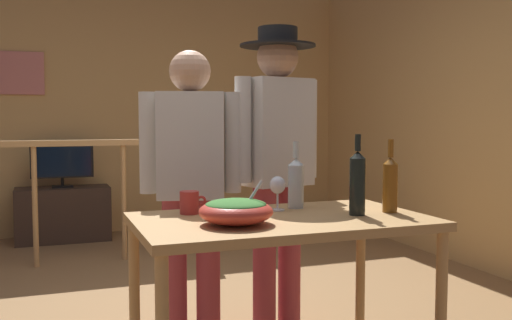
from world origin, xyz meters
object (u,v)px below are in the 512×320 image
Objects in this scene: stair_railing at (99,182)px; person_standing_right at (277,152)px; tv_console at (63,214)px; salad_bowl at (236,210)px; wine_bottle_amber at (390,183)px; wine_bottle_clear at (296,182)px; flat_screen_tv at (62,162)px; serving_table at (282,236)px; wine_glass at (278,187)px; framed_picture at (15,73)px; mug_red at (190,202)px; wine_bottle_dark at (357,182)px; person_standing_left at (191,175)px.

person_standing_right is (0.80, -2.02, 0.35)m from stair_railing.
tv_console is 3.86m from salad_bowl.
person_standing_right is (-0.28, 0.71, 0.11)m from wine_bottle_amber.
wine_bottle_clear is (0.41, 0.31, 0.07)m from salad_bowl.
wine_bottle_amber is 0.20× the size of person_standing_right.
flat_screen_tv is 0.46× the size of serving_table.
framed_picture is at bearing 108.71° from wine_glass.
wine_bottle_amber is 2.75× the size of mug_red.
tv_console is 2.45× the size of wine_bottle_dark.
serving_table is (0.81, -3.65, -0.09)m from flat_screen_tv.
tv_console is at bearing -34.55° from framed_picture.
wine_bottle_dark is at bearing 3.02° from salad_bowl.
tv_console is at bearing 107.11° from wine_bottle_dark.
person_standing_right is at bearing 97.21° from wine_bottle_dark.
mug_red is 0.45m from person_standing_left.
framed_picture reaches higher than wine_glass.
framed_picture is 4.27m from salad_bowl.
wine_bottle_dark is at bearing -72.89° from tv_console.
wine_bottle_amber reaches higher than serving_table.
tv_console is 3.79m from serving_table.
wine_bottle_clear is at bearing -74.11° from flat_screen_tv.
person_standing_left is (-0.25, 0.66, 0.22)m from serving_table.
salad_bowl is 0.95× the size of wine_bottle_clear.
person_standing_left is at bearing -15.24° from person_standing_right.
person_standing_right is (0.08, 0.44, 0.12)m from wine_bottle_clear.
framed_picture is 3.68m from person_standing_right.
tv_console is 3.66m from wine_glass.
salad_bowl is 0.60m from wine_bottle_dark.
flat_screen_tv reaches higher than mug_red.
person_standing_right is (0.61, 0.43, 0.20)m from mug_red.
tv_console is 3.53m from mug_red.
stair_railing is 4.98× the size of flat_screen_tv.
framed_picture reaches higher than tv_console.
wine_bottle_clear is 0.19× the size of person_standing_right.
wine_glass is at bearing -76.15° from tv_console.
wine_bottle_dark is at bearing -72.76° from flat_screen_tv.
mug_red is at bearing 90.70° from person_standing_left.
framed_picture is 0.32× the size of person_standing_right.
wine_bottle_amber is (0.53, -0.05, 0.22)m from serving_table.
serving_table is at bearing 21.78° from salad_bowl.
mug_red is (0.87, -3.74, -0.84)m from framed_picture.
stair_railing is 9.12× the size of wine_bottle_clear.
person_standing_left is 0.92× the size of person_standing_right.
wine_bottle_clear is 0.47m from person_standing_right.
person_standing_left is at bearing -73.46° from framed_picture.
wine_bottle_clear is 2.61× the size of mug_red.
serving_table is 0.27m from wine_glass.
wine_bottle_clear is (1.40, -3.75, -0.76)m from framed_picture.
salad_bowl is 0.18× the size of person_standing_right.
serving_table is (0.55, -2.68, 0.01)m from stair_railing.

